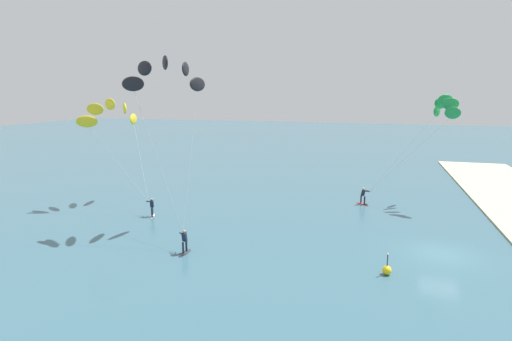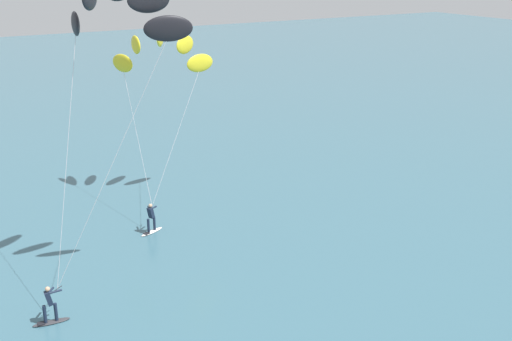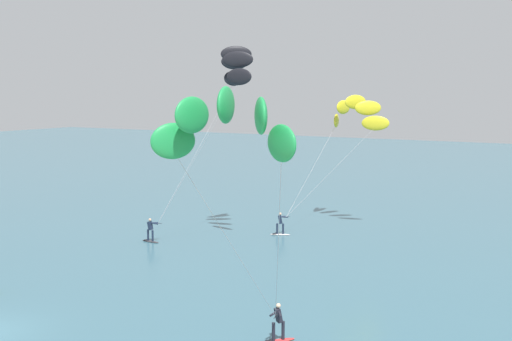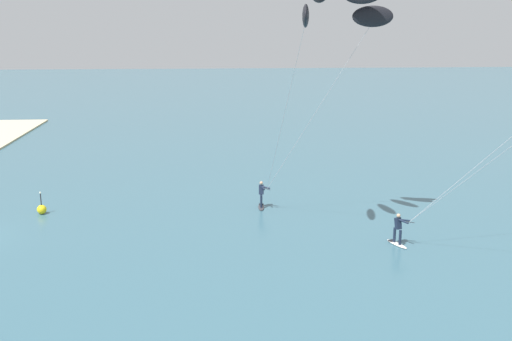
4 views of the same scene
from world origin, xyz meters
name	(u,v)px [view 2 (image 2 of 4)]	position (x,y,z in m)	size (l,w,h in m)	color
kitesurfer_mid_water	(117,17)	(0.12, 20.31, 11.84)	(8.22, 6.87, 13.61)	#333338
kitesurfer_far_out	(160,56)	(5.49, 29.12, 8.62)	(7.22, 8.64, 10.25)	white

